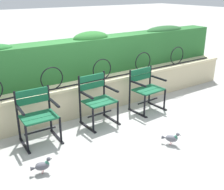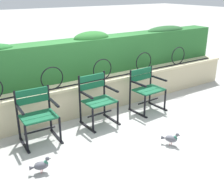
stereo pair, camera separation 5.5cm
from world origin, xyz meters
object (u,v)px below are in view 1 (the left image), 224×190
at_px(park_chair_left, 37,114).
at_px(pigeon_near_chairs, 42,166).
at_px(park_chair_centre, 97,99).
at_px(park_chair_right, 146,88).
at_px(pigeon_far_side, 171,138).

xyz_separation_m(park_chair_left, pigeon_near_chairs, (-0.29, -0.86, -0.35)).
height_order(park_chair_centre, pigeon_near_chairs, park_chair_centre).
distance_m(park_chair_left, pigeon_near_chairs, 0.97).
relative_size(park_chair_centre, park_chair_right, 1.08).
bearing_deg(park_chair_centre, park_chair_right, -1.61).
bearing_deg(park_chair_left, park_chair_right, -0.60).
height_order(park_chair_right, pigeon_near_chairs, park_chair_right).
bearing_deg(park_chair_centre, pigeon_far_side, -67.50).
bearing_deg(park_chair_right, pigeon_near_chairs, -161.58).
bearing_deg(pigeon_far_side, park_chair_left, 141.67).
bearing_deg(pigeon_near_chairs, pigeon_far_side, -13.01).
xyz_separation_m(park_chair_right, pigeon_near_chairs, (-2.52, -0.84, -0.35)).
bearing_deg(park_chair_right, park_chair_centre, 178.39).
xyz_separation_m(park_chair_left, park_chair_centre, (1.11, 0.01, 0.01)).
distance_m(park_chair_left, park_chair_centre, 1.11).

